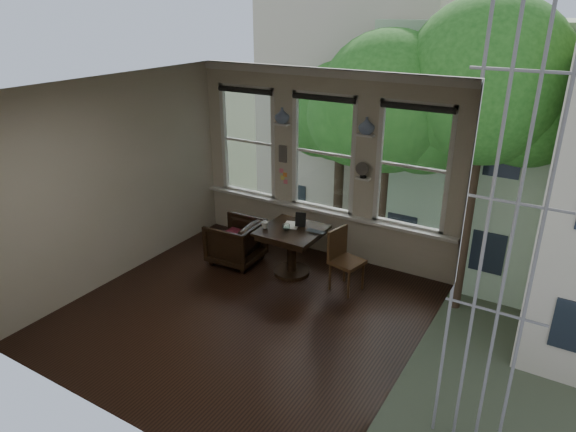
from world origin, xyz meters
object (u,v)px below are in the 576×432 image
Objects in this scene: side_chair_right at (347,261)px; mug at (265,225)px; table at (292,252)px; laptop at (314,233)px; armchair_left at (236,242)px.

side_chair_right is 1.36m from mug.
mug is (-0.37, -0.17, 0.43)m from table.
table is 3.07× the size of laptop.
side_chair_right is at bearing -4.73° from laptop.
table is 0.98× the size of side_chair_right.
table is 0.94m from side_chair_right.
side_chair_right reaches higher than table.
armchair_left is at bearing 105.78° from side_chair_right.
side_chair_right reaches higher than mug.
side_chair_right is (0.93, -0.01, 0.09)m from table.
mug is (-1.30, -0.16, 0.34)m from side_chair_right.
side_chair_right is 8.24× the size of mug.
table is at bearing 93.87° from armchair_left.
table is 0.98m from armchair_left.
table is 0.53m from laptop.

